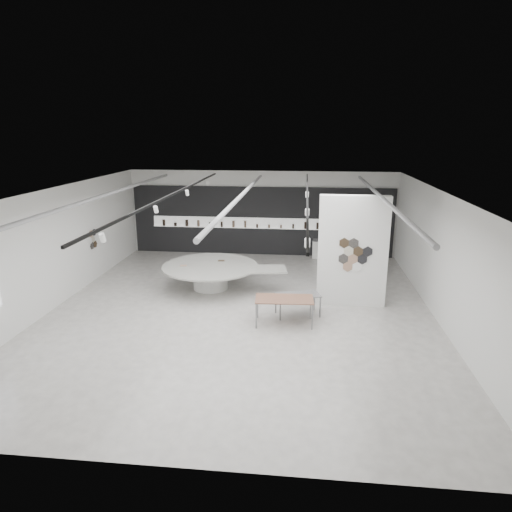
# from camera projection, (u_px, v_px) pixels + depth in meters

# --- Properties ---
(room) EXTENTS (12.02, 14.02, 3.82)m
(room) POSITION_uv_depth(u_px,v_px,m) (237.00, 248.00, 13.92)
(room) COLOR beige
(room) RESTS_ON ground
(back_wall_display) EXTENTS (11.80, 0.27, 3.10)m
(back_wall_display) POSITION_uv_depth(u_px,v_px,m) (260.00, 221.00, 20.70)
(back_wall_display) COLOR black
(back_wall_display) RESTS_ON ground
(partition_column) EXTENTS (2.20, 0.38, 3.60)m
(partition_column) POSITION_uv_depth(u_px,v_px,m) (353.00, 251.00, 14.58)
(partition_column) COLOR white
(partition_column) RESTS_ON ground
(display_island) EXTENTS (4.75, 3.93, 0.88)m
(display_island) POSITION_uv_depth(u_px,v_px,m) (213.00, 273.00, 16.40)
(display_island) COLOR white
(display_island) RESTS_ON ground
(sample_table_wood) EXTENTS (1.73, 0.93, 0.79)m
(sample_table_wood) POSITION_uv_depth(u_px,v_px,m) (284.00, 300.00, 13.36)
(sample_table_wood) COLOR brown
(sample_table_wood) RESTS_ON ground
(sample_table_stone) EXTENTS (1.47, 1.02, 0.68)m
(sample_table_stone) POSITION_uv_depth(u_px,v_px,m) (298.00, 296.00, 14.00)
(sample_table_stone) COLOR slate
(sample_table_stone) RESTS_ON ground
(kitchen_counter) EXTENTS (1.49, 0.73, 1.13)m
(kitchen_counter) POSITION_uv_depth(u_px,v_px,m) (329.00, 249.00, 20.32)
(kitchen_counter) COLOR white
(kitchen_counter) RESTS_ON ground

